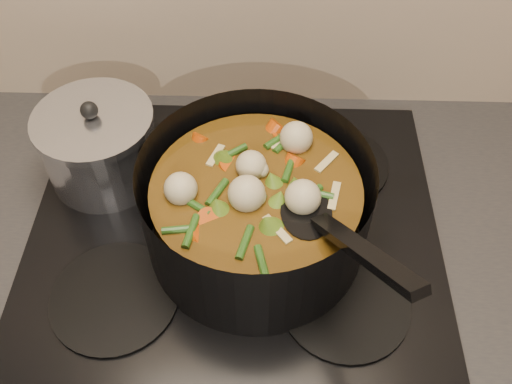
{
  "coord_description": "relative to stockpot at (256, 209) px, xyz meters",
  "views": [
    {
      "loc": [
        0.05,
        1.41,
        1.64
      ],
      "look_at": [
        0.03,
        1.91,
        1.04
      ],
      "focal_mm": 40.0,
      "sensor_mm": 36.0,
      "label": 1
    }
  ],
  "objects": [
    {
      "name": "stockpot",
      "position": [
        0.0,
        0.0,
        0.0
      ],
      "size": [
        0.39,
        0.42,
        0.23
      ],
      "rotation": [
        0.0,
        0.0,
        0.27
      ],
      "color": "black",
      "rests_on": "stovetop"
    },
    {
      "name": "saucepan",
      "position": [
        -0.25,
        0.13,
        -0.01
      ],
      "size": [
        0.18,
        0.18,
        0.15
      ],
      "rotation": [
        0.0,
        0.0,
        0.21
      ],
      "color": "silver",
      "rests_on": "stovetop"
    },
    {
      "name": "counter",
      "position": [
        -0.03,
        0.02,
        -0.55
      ],
      "size": [
        2.64,
        0.64,
        0.91
      ],
      "color": "brown",
      "rests_on": "ground"
    },
    {
      "name": "stovetop",
      "position": [
        -0.03,
        0.02,
        -0.08
      ],
      "size": [
        0.62,
        0.54,
        0.03
      ],
      "color": "black",
      "rests_on": "counter"
    }
  ]
}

